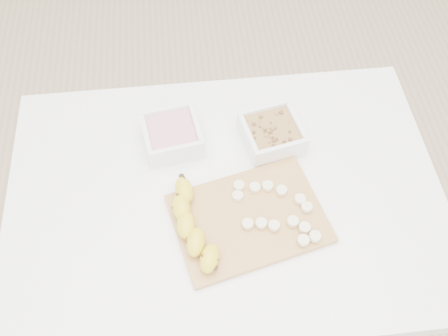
{
  "coord_description": "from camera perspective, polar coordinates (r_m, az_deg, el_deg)",
  "views": [
    {
      "loc": [
        -0.06,
        -0.57,
        1.74
      ],
      "look_at": [
        0.0,
        0.03,
        0.81
      ],
      "focal_mm": 40.0,
      "sensor_mm": 36.0,
      "label": 1
    }
  ],
  "objects": [
    {
      "name": "table",
      "position": [
        1.23,
        0.15,
        -5.15
      ],
      "size": [
        1.0,
        0.7,
        0.75
      ],
      "color": "white",
      "rests_on": "ground"
    },
    {
      "name": "cutting_board",
      "position": [
        1.11,
        2.85,
        -5.78
      ],
      "size": [
        0.37,
        0.3,
        0.01
      ],
      "primitive_type": "cube",
      "rotation": [
        0.0,
        0.0,
        0.23
      ],
      "color": "#C5824B",
      "rests_on": "table"
    },
    {
      "name": "banana_slices",
      "position": [
        1.1,
        6.1,
        -4.84
      ],
      "size": [
        0.18,
        0.18,
        0.02
      ],
      "color": "beige",
      "rests_on": "cutting_board"
    },
    {
      "name": "banana",
      "position": [
        1.07,
        -3.48,
        -6.63
      ],
      "size": [
        0.07,
        0.23,
        0.04
      ],
      "primitive_type": null,
      "rotation": [
        0.0,
        0.0,
        0.04
      ],
      "color": "yellow",
      "rests_on": "cutting_board"
    },
    {
      "name": "bowl_yogurt",
      "position": [
        1.2,
        -5.95,
        3.79
      ],
      "size": [
        0.15,
        0.15,
        0.06
      ],
      "color": "white",
      "rests_on": "table"
    },
    {
      "name": "bowl_granola",
      "position": [
        1.21,
        5.49,
        3.92
      ],
      "size": [
        0.16,
        0.16,
        0.06
      ],
      "color": "white",
      "rests_on": "table"
    },
    {
      "name": "ground",
      "position": [
        1.83,
        0.1,
        -14.82
      ],
      "size": [
        3.5,
        3.5,
        0.0
      ],
      "primitive_type": "plane",
      "color": "#C6AD89",
      "rests_on": "ground"
    }
  ]
}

